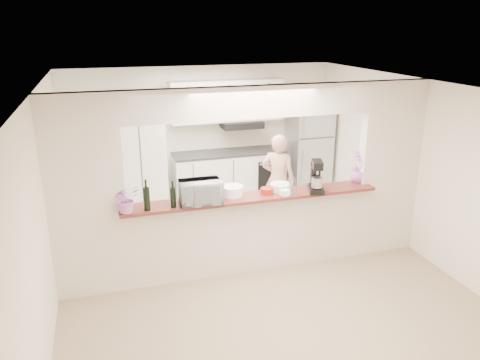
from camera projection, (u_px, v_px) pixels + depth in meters
name	position (u px, v px, depth m)	size (l,w,h in m)	color
floor	(251.00, 268.00, 6.46)	(6.00, 6.00, 0.00)	#9D896A
tile_overlay	(222.00, 224.00, 7.87)	(5.00, 2.90, 0.01)	silver
partition	(252.00, 166.00, 5.99)	(5.00, 0.15, 2.50)	beige
bar_counter	(251.00, 230.00, 6.27)	(3.40, 0.38, 1.09)	beige
kitchen_cabinets	(195.00, 152.00, 8.57)	(3.15, 0.62, 2.25)	silver
refrigerator	(308.00, 151.00, 9.16)	(0.75, 0.70, 1.70)	#BCBDC2
flower_left	(126.00, 199.00, 5.48)	(0.30, 0.26, 0.34)	#EC7DDD
wine_bottle_a	(173.00, 197.00, 5.65)	(0.07, 0.07, 0.33)	black
wine_bottle_b	(147.00, 198.00, 5.56)	(0.08, 0.08, 0.38)	black
toaster_oven	(200.00, 192.00, 5.79)	(0.51, 0.35, 0.28)	#A5A6AA
serving_bowls	(213.00, 190.00, 5.99)	(0.27, 0.27, 0.20)	white
plate_stack_a	(232.00, 191.00, 6.05)	(0.28, 0.28, 0.13)	white
plate_stack_b	(281.00, 187.00, 6.24)	(0.28, 0.28, 0.10)	white
red_bowl	(267.00, 191.00, 6.13)	(0.16, 0.16, 0.08)	maroon
tan_bowl	(278.00, 187.00, 6.29)	(0.14, 0.14, 0.07)	#CBB38F
utensil_caddy	(288.00, 188.00, 6.07)	(0.27, 0.19, 0.23)	silver
stand_mixer	(316.00, 178.00, 6.17)	(0.26, 0.33, 0.43)	black
flower_right	(359.00, 167.00, 6.53)	(0.24, 0.24, 0.44)	#AD63B8
person	(278.00, 181.00, 7.66)	(0.56, 0.37, 1.54)	tan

